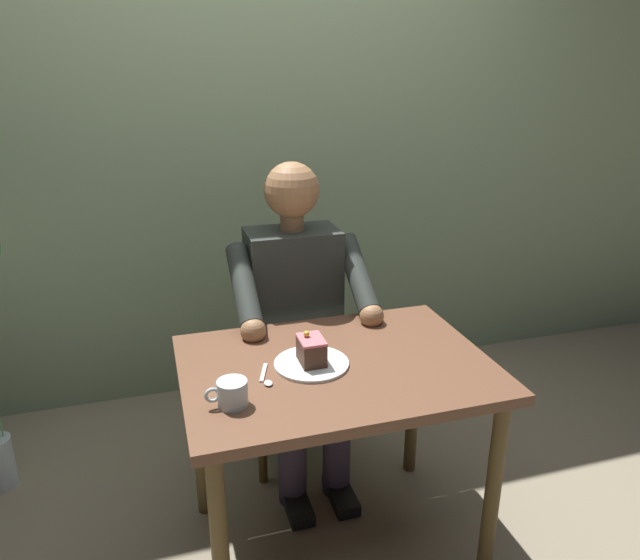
{
  "coord_description": "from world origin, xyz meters",
  "views": [
    {
      "loc": [
        0.53,
        1.59,
        1.63
      ],
      "look_at": [
        0.02,
        -0.1,
        0.97
      ],
      "focal_mm": 33.03,
      "sensor_mm": 36.0,
      "label": 1
    }
  ],
  "objects_px": {
    "coffee_cup": "(232,393)",
    "cake_slice": "(311,350)",
    "dessert_spoon": "(266,378)",
    "dining_table": "(336,389)",
    "chair": "(289,338)",
    "seated_person": "(298,319)"
  },
  "relations": [
    {
      "from": "dining_table",
      "to": "coffee_cup",
      "type": "bearing_deg",
      "value": 23.12
    },
    {
      "from": "dessert_spoon",
      "to": "dining_table",
      "type": "bearing_deg",
      "value": -170.94
    },
    {
      "from": "chair",
      "to": "seated_person",
      "type": "distance_m",
      "value": 0.24
    },
    {
      "from": "seated_person",
      "to": "dessert_spoon",
      "type": "relative_size",
      "value": 9.01
    },
    {
      "from": "chair",
      "to": "dessert_spoon",
      "type": "relative_size",
      "value": 6.45
    },
    {
      "from": "dining_table",
      "to": "chair",
      "type": "xyz_separation_m",
      "value": [
        0.0,
        -0.65,
        -0.12
      ]
    },
    {
      "from": "dining_table",
      "to": "chair",
      "type": "distance_m",
      "value": 0.66
    },
    {
      "from": "cake_slice",
      "to": "coffee_cup",
      "type": "relative_size",
      "value": 0.87
    },
    {
      "from": "coffee_cup",
      "to": "cake_slice",
      "type": "bearing_deg",
      "value": -149.71
    },
    {
      "from": "coffee_cup",
      "to": "dessert_spoon",
      "type": "distance_m",
      "value": 0.17
    },
    {
      "from": "dining_table",
      "to": "seated_person",
      "type": "relative_size",
      "value": 0.77
    },
    {
      "from": "chair",
      "to": "coffee_cup",
      "type": "height_order",
      "value": "chair"
    },
    {
      "from": "chair",
      "to": "cake_slice",
      "type": "relative_size",
      "value": 8.73
    },
    {
      "from": "cake_slice",
      "to": "coffee_cup",
      "type": "xyz_separation_m",
      "value": [
        0.28,
        0.16,
        -0.01
      ]
    },
    {
      "from": "seated_person",
      "to": "cake_slice",
      "type": "bearing_deg",
      "value": 80.31
    },
    {
      "from": "dining_table",
      "to": "cake_slice",
      "type": "xyz_separation_m",
      "value": [
        0.08,
        -0.01,
        0.15
      ]
    },
    {
      "from": "dining_table",
      "to": "coffee_cup",
      "type": "height_order",
      "value": "coffee_cup"
    },
    {
      "from": "dessert_spoon",
      "to": "coffee_cup",
      "type": "bearing_deg",
      "value": 43.67
    },
    {
      "from": "coffee_cup",
      "to": "dessert_spoon",
      "type": "height_order",
      "value": "coffee_cup"
    },
    {
      "from": "dining_table",
      "to": "dessert_spoon",
      "type": "relative_size",
      "value": 6.91
    },
    {
      "from": "seated_person",
      "to": "dessert_spoon",
      "type": "xyz_separation_m",
      "value": [
        0.24,
        0.51,
        0.05
      ]
    },
    {
      "from": "chair",
      "to": "dessert_spoon",
      "type": "height_order",
      "value": "chair"
    }
  ]
}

